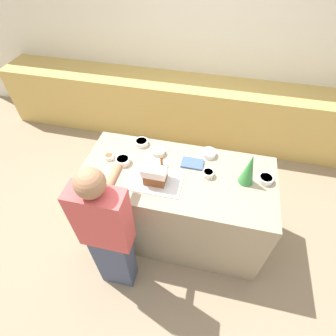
% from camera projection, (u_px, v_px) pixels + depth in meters
% --- Properties ---
extents(ground_plane, '(12.00, 12.00, 0.00)m').
position_uv_depth(ground_plane, '(175.00, 228.00, 3.06)').
color(ground_plane, gray).
extents(wall_back, '(8.00, 0.05, 2.60)m').
position_uv_depth(wall_back, '(209.00, 44.00, 3.51)').
color(wall_back, white).
rests_on(wall_back, ground_plane).
extents(back_cabinet_block, '(6.00, 0.60, 0.89)m').
position_uv_depth(back_cabinet_block, '(200.00, 111.00, 3.91)').
color(back_cabinet_block, tan).
rests_on(back_cabinet_block, ground_plane).
extents(kitchen_island, '(1.78, 0.84, 0.95)m').
position_uv_depth(kitchen_island, '(176.00, 205.00, 2.71)').
color(kitchen_island, gray).
rests_on(kitchen_island, ground_plane).
extents(baking_tray, '(0.47, 0.32, 0.01)m').
position_uv_depth(baking_tray, '(156.00, 180.00, 2.31)').
color(baking_tray, silver).
rests_on(baking_tray, kitchen_island).
extents(gingerbread_house, '(0.21, 0.18, 0.27)m').
position_uv_depth(gingerbread_house, '(155.00, 173.00, 2.24)').
color(gingerbread_house, brown).
rests_on(gingerbread_house, baking_tray).
extents(decorative_tree, '(0.13, 0.13, 0.32)m').
position_uv_depth(decorative_tree, '(249.00, 169.00, 2.19)').
color(decorative_tree, '#33843D').
rests_on(decorative_tree, kitchen_island).
extents(candy_bowl_near_tray_left, '(0.13, 0.13, 0.05)m').
position_uv_depth(candy_bowl_near_tray_left, '(142.00, 142.00, 2.63)').
color(candy_bowl_near_tray_left, white).
rests_on(candy_bowl_near_tray_left, kitchen_island).
extents(candy_bowl_behind_tray, '(0.14, 0.14, 0.05)m').
position_uv_depth(candy_bowl_behind_tray, '(209.00, 153.00, 2.51)').
color(candy_bowl_behind_tray, white).
rests_on(candy_bowl_behind_tray, kitchen_island).
extents(candy_bowl_beside_tree, '(0.13, 0.13, 0.05)m').
position_uv_depth(candy_bowl_beside_tree, '(158.00, 152.00, 2.53)').
color(candy_bowl_beside_tree, silver).
rests_on(candy_bowl_beside_tree, kitchen_island).
extents(candy_bowl_front_corner, '(0.09, 0.09, 0.04)m').
position_uv_depth(candy_bowl_front_corner, '(109.00, 156.00, 2.49)').
color(candy_bowl_front_corner, white).
rests_on(candy_bowl_front_corner, kitchen_island).
extents(candy_bowl_near_tray_right, '(0.10, 0.10, 0.05)m').
position_uv_depth(candy_bowl_near_tray_right, '(208.00, 173.00, 2.33)').
color(candy_bowl_near_tray_right, white).
rests_on(candy_bowl_near_tray_right, kitchen_island).
extents(candy_bowl_far_left, '(0.13, 0.13, 0.05)m').
position_uv_depth(candy_bowl_far_left, '(266.00, 179.00, 2.29)').
color(candy_bowl_far_left, white).
rests_on(candy_bowl_far_left, kitchen_island).
extents(candy_bowl_far_right, '(0.13, 0.13, 0.05)m').
position_uv_depth(candy_bowl_far_right, '(123.00, 160.00, 2.44)').
color(candy_bowl_far_right, white).
rests_on(candy_bowl_far_right, kitchen_island).
extents(cookbook, '(0.20, 0.14, 0.02)m').
position_uv_depth(cookbook, '(192.00, 163.00, 2.45)').
color(cookbook, '#3F598C').
rests_on(cookbook, kitchen_island).
extents(person, '(0.41, 0.52, 1.57)m').
position_uv_depth(person, '(108.00, 235.00, 2.10)').
color(person, '#424C6B').
rests_on(person, ground_plane).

